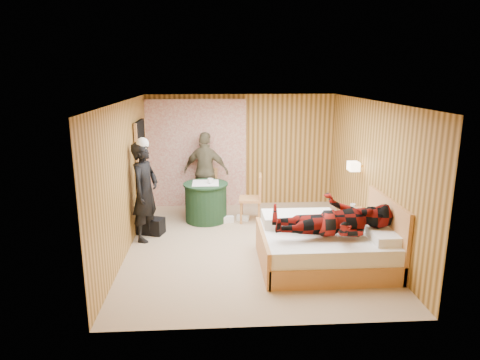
{
  "coord_description": "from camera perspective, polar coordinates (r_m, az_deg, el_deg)",
  "views": [
    {
      "loc": [
        -0.62,
        -7.01,
        2.95
      ],
      "look_at": [
        -0.15,
        0.54,
        1.05
      ],
      "focal_mm": 32.0,
      "sensor_mm": 36.0,
      "label": 1
    }
  ],
  "objects": [
    {
      "name": "curtain",
      "position": [
        9.61,
        -5.8,
        3.52
      ],
      "size": [
        2.2,
        0.08,
        2.4
      ],
      "primitive_type": "cube",
      "color": "silver",
      "rests_on": "floor"
    },
    {
      "name": "wall_back",
      "position": [
        9.68,
        0.15,
        3.97
      ],
      "size": [
        4.2,
        0.02,
        2.5
      ],
      "primitive_type": "cube",
      "color": "tan",
      "rests_on": "floor"
    },
    {
      "name": "book_lower",
      "position": [
        7.86,
        15.19,
        -4.05
      ],
      "size": [
        0.26,
        0.28,
        0.02
      ],
      "primitive_type": "imported",
      "rotation": [
        0.0,
        0.0,
        0.59
      ],
      "color": "white",
      "rests_on": "nightstand"
    },
    {
      "name": "chair_far",
      "position": [
        9.39,
        -4.4,
        -0.83
      ],
      "size": [
        0.5,
        0.5,
        0.93
      ],
      "rotation": [
        0.0,
        0.0,
        -0.22
      ],
      "color": "tan",
      "rests_on": "floor"
    },
    {
      "name": "cup_table",
      "position": [
        8.57,
        -3.96,
        -0.12
      ],
      "size": [
        0.15,
        0.15,
        0.1
      ],
      "primitive_type": "imported",
      "rotation": [
        0.0,
        0.0,
        -0.3
      ],
      "color": "white",
      "rests_on": "round_table"
    },
    {
      "name": "doorway",
      "position": [
        8.75,
        -12.97,
        1.01
      ],
      "size": [
        0.06,
        0.9,
        2.05
      ],
      "primitive_type": "cube",
      "color": "black",
      "rests_on": "floor"
    },
    {
      "name": "ceiling",
      "position": [
        7.05,
        1.49,
        10.43
      ],
      "size": [
        4.2,
        5.0,
        0.01
      ],
      "primitive_type": "cube",
      "color": "silver",
      "rests_on": "wall_back"
    },
    {
      "name": "man_at_table",
      "position": [
        9.35,
        -4.55,
        1.15
      ],
      "size": [
        1.09,
        0.72,
        1.72
      ],
      "primitive_type": "imported",
      "rotation": [
        0.0,
        0.0,
        2.82
      ],
      "color": "brown",
      "rests_on": "floor"
    },
    {
      "name": "wall_left",
      "position": [
        7.36,
        -15.08,
        0.26
      ],
      "size": [
        0.02,
        5.0,
        2.5
      ],
      "primitive_type": "cube",
      "color": "tan",
      "rests_on": "floor"
    },
    {
      "name": "wall_lamp",
      "position": [
        8.05,
        14.92,
        1.79
      ],
      "size": [
        0.26,
        0.24,
        0.16
      ],
      "color": "gold",
      "rests_on": "wall_right"
    },
    {
      "name": "nightstand",
      "position": [
        7.99,
        14.95,
        -5.85
      ],
      "size": [
        0.43,
        0.58,
        0.56
      ],
      "color": "tan",
      "rests_on": "floor"
    },
    {
      "name": "duffel_bag",
      "position": [
        8.28,
        -11.98,
        -5.98
      ],
      "size": [
        0.6,
        0.44,
        0.3
      ],
      "primitive_type": "cube",
      "rotation": [
        0.0,
        0.0,
        -0.32
      ],
      "color": "black",
      "rests_on": "floor"
    },
    {
      "name": "bed",
      "position": [
        6.92,
        11.43,
        -8.61
      ],
      "size": [
        2.0,
        1.57,
        1.08
      ],
      "color": "tan",
      "rests_on": "floor"
    },
    {
      "name": "book_upper",
      "position": [
        7.85,
        15.2,
        -3.91
      ],
      "size": [
        0.23,
        0.27,
        0.02
      ],
      "primitive_type": "imported",
      "rotation": [
        0.0,
        0.0,
        -0.35
      ],
      "color": "white",
      "rests_on": "nightstand"
    },
    {
      "name": "round_table",
      "position": [
        8.74,
        -4.56,
        -2.89
      ],
      "size": [
        0.9,
        0.9,
        0.8
      ],
      "color": "#1C3C23",
      "rests_on": "floor"
    },
    {
      "name": "woman_standing",
      "position": [
        7.79,
        -12.54,
        -1.54
      ],
      "size": [
        0.63,
        0.76,
        1.79
      ],
      "primitive_type": "imported",
      "rotation": [
        0.0,
        0.0,
        1.22
      ],
      "color": "black",
      "rests_on": "floor"
    },
    {
      "name": "chair_near",
      "position": [
        8.62,
        1.94,
        -1.97
      ],
      "size": [
        0.48,
        0.48,
        0.98
      ],
      "rotation": [
        0.0,
        0.0,
        -1.68
      ],
      "color": "tan",
      "rests_on": "floor"
    },
    {
      "name": "sneaker_left",
      "position": [
        8.82,
        0.38,
        -5.08
      ],
      "size": [
        0.27,
        0.18,
        0.11
      ],
      "primitive_type": "cube",
      "rotation": [
        0.0,
        0.0,
        -0.34
      ],
      "color": "white",
      "rests_on": "floor"
    },
    {
      "name": "floor",
      "position": [
        7.63,
        1.37,
        -8.66
      ],
      "size": [
        4.2,
        5.0,
        0.01
      ],
      "primitive_type": "cube",
      "color": "tan",
      "rests_on": "ground"
    },
    {
      "name": "man_on_bed",
      "position": [
        6.49,
        12.44,
        -4.0
      ],
      "size": [
        0.86,
        0.67,
        1.77
      ],
      "primitive_type": "imported",
      "rotation": [
        0.0,
        1.57,
        0.0
      ],
      "color": "maroon",
      "rests_on": "bed"
    },
    {
      "name": "wall_right",
      "position": [
        7.71,
        17.18,
        0.71
      ],
      "size": [
        0.02,
        5.0,
        2.5
      ],
      "primitive_type": "cube",
      "color": "tan",
      "rests_on": "floor"
    },
    {
      "name": "cup_nightstand",
      "position": [
        8.01,
        14.8,
        -3.41
      ],
      "size": [
        0.11,
        0.11,
        0.09
      ],
      "primitive_type": "imported",
      "rotation": [
        0.0,
        0.0,
        -0.12
      ],
      "color": "white",
      "rests_on": "nightstand"
    },
    {
      "name": "sneaker_right",
      "position": [
        8.7,
        -1.8,
        -5.29
      ],
      "size": [
        0.3,
        0.16,
        0.13
      ],
      "primitive_type": "cube",
      "rotation": [
        0.0,
        0.0,
        0.16
      ],
      "color": "white",
      "rests_on": "floor"
    }
  ]
}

